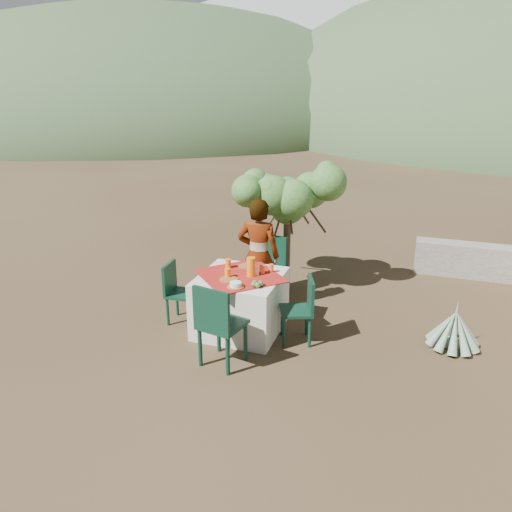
% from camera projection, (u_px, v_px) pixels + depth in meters
% --- Properties ---
extents(ground, '(160.00, 160.00, 0.00)m').
position_uv_depth(ground, '(210.00, 342.00, 6.21)').
color(ground, '#332417').
rests_on(ground, ground).
extents(table, '(1.30, 1.30, 0.76)m').
position_uv_depth(table, '(240.00, 303.00, 6.40)').
color(table, silver).
rests_on(table, ground).
extents(chair_far, '(0.52, 0.52, 0.92)m').
position_uv_depth(chair_far, '(270.00, 264.00, 7.37)').
color(chair_far, black).
rests_on(chair_far, ground).
extents(chair_near, '(0.54, 0.54, 1.00)m').
position_uv_depth(chair_near, '(218.00, 322.00, 5.51)').
color(chair_near, black).
rests_on(chair_near, ground).
extents(chair_left, '(0.40, 0.40, 0.82)m').
position_uv_depth(chair_left, '(177.00, 290.00, 6.60)').
color(chair_left, black).
rests_on(chair_left, ground).
extents(chair_right, '(0.50, 0.50, 0.84)m').
position_uv_depth(chair_right, '(302.00, 307.00, 6.08)').
color(chair_right, black).
rests_on(chair_right, ground).
extents(person, '(0.62, 0.43, 1.61)m').
position_uv_depth(person, '(258.00, 256.00, 6.83)').
color(person, '#8C6651').
rests_on(person, ground).
extents(shrub_tree, '(1.48, 1.45, 1.74)m').
position_uv_depth(shrub_tree, '(292.00, 201.00, 7.40)').
color(shrub_tree, '#4C3B26').
rests_on(shrub_tree, ground).
extents(agave, '(0.64, 0.65, 0.69)m').
position_uv_depth(agave, '(454.00, 330.00, 6.03)').
color(agave, gray).
rests_on(agave, ground).
extents(stone_wall, '(2.60, 0.35, 0.55)m').
position_uv_depth(stone_wall, '(499.00, 263.00, 8.06)').
color(stone_wall, gray).
rests_on(stone_wall, ground).
extents(hill_near_left, '(40.00, 40.00, 16.00)m').
position_uv_depth(hill_near_left, '(152.00, 121.00, 38.41)').
color(hill_near_left, '#374B2A').
rests_on(hill_near_left, ground).
extents(hill_far_center, '(60.00, 60.00, 24.00)m').
position_uv_depth(hill_far_center, '(370.00, 109.00, 53.80)').
color(hill_far_center, slate).
rests_on(hill_far_center, ground).
extents(plate_far, '(0.21, 0.21, 0.01)m').
position_uv_depth(plate_far, '(247.00, 266.00, 6.56)').
color(plate_far, brown).
rests_on(plate_far, table).
extents(plate_near, '(0.23, 0.23, 0.01)m').
position_uv_depth(plate_near, '(229.00, 279.00, 6.12)').
color(plate_near, brown).
rests_on(plate_near, table).
extents(glass_far, '(0.07, 0.07, 0.12)m').
position_uv_depth(glass_far, '(228.00, 263.00, 6.50)').
color(glass_far, orange).
rests_on(glass_far, table).
extents(glass_near, '(0.07, 0.07, 0.12)m').
position_uv_depth(glass_near, '(228.00, 273.00, 6.18)').
color(glass_near, orange).
rests_on(glass_near, table).
extents(juice_pitcher, '(0.11, 0.11, 0.24)m').
position_uv_depth(juice_pitcher, '(251.00, 267.00, 6.21)').
color(juice_pitcher, orange).
rests_on(juice_pitcher, table).
extents(bowl_plate, '(0.21, 0.21, 0.01)m').
position_uv_depth(bowl_plate, '(236.00, 287.00, 5.91)').
color(bowl_plate, brown).
rests_on(bowl_plate, table).
extents(white_bowl, '(0.14, 0.14, 0.05)m').
position_uv_depth(white_bowl, '(236.00, 284.00, 5.90)').
color(white_bowl, white).
rests_on(white_bowl, bowl_plate).
extents(jar_left, '(0.07, 0.07, 0.11)m').
position_uv_depth(jar_left, '(262.00, 269.00, 6.31)').
color(jar_left, orange).
rests_on(jar_left, table).
extents(jar_right, '(0.06, 0.06, 0.10)m').
position_uv_depth(jar_right, '(271.00, 268.00, 6.37)').
color(jar_right, orange).
rests_on(jar_right, table).
extents(napkin_holder, '(0.09, 0.07, 0.10)m').
position_uv_depth(napkin_holder, '(256.00, 272.00, 6.25)').
color(napkin_holder, white).
rests_on(napkin_holder, table).
extents(fruit_cluster, '(0.13, 0.12, 0.07)m').
position_uv_depth(fruit_cluster, '(257.00, 284.00, 5.92)').
color(fruit_cluster, '#407A2C').
rests_on(fruit_cluster, table).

